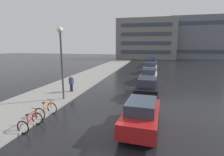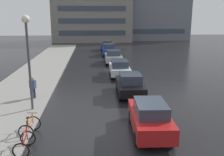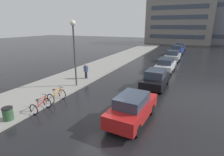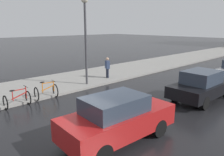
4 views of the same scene
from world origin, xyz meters
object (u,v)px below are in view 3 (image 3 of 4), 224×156
object	(u,v)px
car_silver	(173,56)
pedestrian	(86,71)
bicycle_second	(57,96)
car_white	(166,65)
car_black	(156,79)
car_navy	(180,47)
car_red	(132,108)
trash_bin	(8,115)
streetlamp	(74,42)
bicycle_nearest	(41,105)
car_blue	(177,50)

from	to	relation	value
car_silver	pedestrian	distance (m)	15.05
bicycle_second	car_white	bearing A→B (deg)	64.79
pedestrian	car_black	bearing A→B (deg)	5.69
bicycle_second	car_navy	size ratio (longest dim) A/B	0.30
car_silver	car_navy	world-z (taller)	car_silver
bicycle_second	car_red	distance (m)	5.75
car_red	car_silver	xyz separation A→B (m)	(-0.05, 19.08, 0.02)
bicycle_second	car_black	xyz separation A→B (m)	(5.74, 5.98, 0.37)
car_navy	car_black	bearing A→B (deg)	-89.86
car_black	trash_bin	xyz separation A→B (m)	(-6.25, -9.28, -0.34)
car_red	pedestrian	size ratio (longest dim) A/B	2.55
car_red	car_white	xyz separation A→B (m)	(-0.06, 12.33, -0.03)
car_black	pedestrian	world-z (taller)	pedestrian
car_white	streetlamp	xyz separation A→B (m)	(-6.25, -8.91, 3.13)
bicycle_second	streetlamp	distance (m)	4.74
car_navy	streetlamp	world-z (taller)	streetlamp
car_navy	pedestrian	size ratio (longest dim) A/B	2.44
bicycle_nearest	car_navy	world-z (taller)	car_navy
car_white	car_silver	bearing A→B (deg)	89.94
car_navy	pedestrian	world-z (taller)	same
car_white	car_navy	distance (m)	19.35
bicycle_nearest	trash_bin	distance (m)	1.83
car_black	car_silver	distance (m)	12.82
bicycle_nearest	bicycle_second	size ratio (longest dim) A/B	0.97
car_red	car_silver	world-z (taller)	car_silver
car_red	car_silver	size ratio (longest dim) A/B	1.02
car_black	bicycle_nearest	bearing A→B (deg)	-126.47
car_white	pedestrian	world-z (taller)	pedestrian
car_white	pedestrian	distance (m)	9.47
streetlamp	car_black	bearing A→B (deg)	24.24
car_white	trash_bin	xyz separation A→B (m)	(-6.18, -15.35, -0.35)
car_blue	car_navy	distance (m)	5.81
car_black	car_navy	world-z (taller)	car_navy
car_white	car_silver	world-z (taller)	car_silver
streetlamp	trash_bin	bearing A→B (deg)	-89.38
car_navy	trash_bin	xyz separation A→B (m)	(-6.18, -34.70, -0.37)
trash_bin	car_black	bearing A→B (deg)	56.06
bicycle_nearest	car_navy	bearing A→B (deg)	80.48
car_blue	pedestrian	world-z (taller)	car_blue
car_white	car_blue	world-z (taller)	car_blue
car_silver	car_navy	xyz separation A→B (m)	(-0.01, 12.59, -0.03)
pedestrian	car_red	bearing A→B (deg)	-39.77
bicycle_second	trash_bin	size ratio (longest dim) A/B	1.36
bicycle_second	car_black	world-z (taller)	car_black
car_red	car_black	world-z (taller)	car_red
car_black	trash_bin	size ratio (longest dim) A/B	4.90
bicycle_nearest	car_navy	xyz separation A→B (m)	(5.53, 32.99, 0.42)
car_red	car_navy	xyz separation A→B (m)	(-0.05, 31.67, -0.01)
streetlamp	car_silver	bearing A→B (deg)	68.22
car_black	streetlamp	bearing A→B (deg)	-155.76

